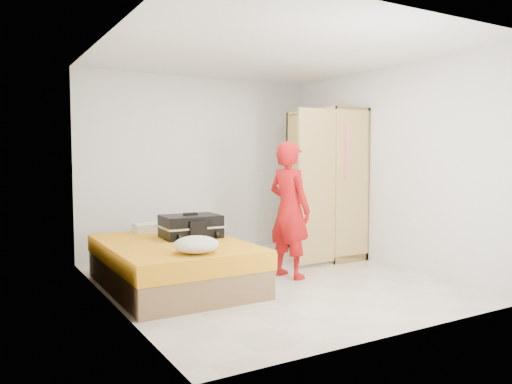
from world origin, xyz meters
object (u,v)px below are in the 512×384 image
bed (174,264)px  round_cushion (196,245)px  person (289,210)px  suitcase (191,226)px  wardrobe (325,187)px

bed → round_cushion: 0.79m
bed → person: person is taller
bed → suitcase: bearing=33.0°
person → suitcase: 1.17m
person → suitcase: person is taller
bed → round_cushion: round_cushion is taller
bed → suitcase: (0.28, 0.18, 0.38)m
wardrobe → round_cushion: wardrobe is taller
bed → wardrobe: wardrobe is taller
bed → wardrobe: 2.66m
suitcase → bed: bearing=-144.9°
suitcase → round_cushion: size_ratio=1.56×
person → suitcase: bearing=52.1°
bed → wardrobe: (2.50, 0.53, 0.75)m
wardrobe → suitcase: bearing=-171.2°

